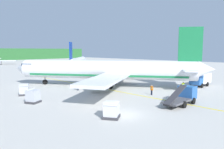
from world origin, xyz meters
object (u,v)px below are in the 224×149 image
object	(u,v)px
airliner_foreground	(108,70)
service_truck_baggage	(184,96)
crew_loader_left	(152,89)
crew_marshaller	(183,86)
service_truck_fuel	(201,79)
cargo_container_mid	(24,90)
crew_loader_right	(78,85)
cargo_container_near	(111,110)
airliner_mid_apron	(77,62)
cargo_container_far	(33,96)

from	to	relation	value
airliner_foreground	service_truck_baggage	bearing A→B (deg)	-98.18
service_truck_baggage	crew_loader_left	xyz separation A→B (m)	(1.71, 6.45, -0.16)
crew_marshaller	service_truck_baggage	bearing A→B (deg)	-153.92
service_truck_fuel	cargo_container_mid	bearing A→B (deg)	149.53
service_truck_baggage	crew_loader_right	xyz separation A→B (m)	(-4.50, 18.69, -0.23)
cargo_container_near	crew_marshaller	world-z (taller)	cargo_container_near
service_truck_baggage	cargo_container_near	xyz separation A→B (m)	(-11.63, 2.82, -0.25)
cargo_container_near	crew_marshaller	bearing A→B (deg)	3.72
airliner_mid_apron	service_truck_baggage	bearing A→B (deg)	-111.46
service_truck_fuel	crew_loader_left	distance (m)	14.86
airliner_mid_apron	cargo_container_near	size ratio (longest dim) A/B	11.37
airliner_mid_apron	cargo_container_far	bearing A→B (deg)	-133.23
airliner_mid_apron	crew_loader_right	bearing A→B (deg)	-126.18
cargo_container_near	crew_loader_right	size ratio (longest dim) A/B	1.50
airliner_mid_apron	crew_loader_left	bearing A→B (deg)	-112.32
airliner_mid_apron	service_truck_baggage	xyz separation A→B (m)	(-21.12, -53.73, -1.71)
cargo_container_mid	crew_loader_right	distance (m)	9.35
cargo_container_mid	crew_marshaller	xyz separation A→B (m)	(21.79, -17.53, 0.15)
airliner_foreground	crew_marshaller	xyz separation A→B (m)	(5.88, -13.53, -2.33)
airliner_mid_apron	crew_loader_right	world-z (taller)	airliner_mid_apron
service_truck_baggage	cargo_container_mid	xyz separation A→B (m)	(-13.37, 21.65, -0.26)
crew_loader_right	cargo_container_far	bearing A→B (deg)	-163.39
airliner_foreground	service_truck_fuel	world-z (taller)	airliner_foreground
cargo_container_far	crew_loader_left	world-z (taller)	cargo_container_far
airliner_foreground	service_truck_fuel	size ratio (longest dim) A/B	6.08
airliner_mid_apron	cargo_container_near	bearing A→B (deg)	-122.75
cargo_container_mid	crew_loader_right	bearing A→B (deg)	-18.49
cargo_container_far	crew_marshaller	distance (m)	25.82
airliner_foreground	service_truck_fuel	xyz separation A→B (m)	(13.85, -13.51, -1.89)
cargo_container_near	cargo_container_mid	world-z (taller)	cargo_container_near
airliner_mid_apron	service_truck_baggage	world-z (taller)	airliner_mid_apron
service_truck_fuel	cargo_container_near	bearing A→B (deg)	-177.29
service_truck_fuel	crew_loader_left	xyz separation A→B (m)	(-14.67, 2.30, -0.49)
cargo_container_far	airliner_mid_apron	bearing A→B (deg)	46.77
crew_loader_left	service_truck_baggage	bearing A→B (deg)	-104.88
service_truck_fuel	crew_marshaller	world-z (taller)	service_truck_fuel
cargo_container_near	cargo_container_far	world-z (taller)	cargo_container_far
cargo_container_far	crew_loader_right	distance (m)	10.62
airliner_mid_apron	crew_loader_right	distance (m)	43.46
service_truck_fuel	crew_marshaller	size ratio (longest dim) A/B	3.35
crew_marshaller	crew_loader_left	distance (m)	7.10
crew_marshaller	cargo_container_far	bearing A→B (deg)	153.48
airliner_mid_apron	crew_loader_left	world-z (taller)	airliner_mid_apron
service_truck_baggage	cargo_container_mid	size ratio (longest dim) A/B	3.07
airliner_mid_apron	service_truck_baggage	distance (m)	57.76
service_truck_fuel	crew_marshaller	distance (m)	7.98
crew_loader_left	cargo_container_mid	bearing A→B (deg)	134.79
airliner_foreground	service_truck_fuel	distance (m)	19.44
service_truck_fuel	crew_loader_right	world-z (taller)	service_truck_fuel
airliner_foreground	service_truck_baggage	size ratio (longest dim) A/B	5.31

